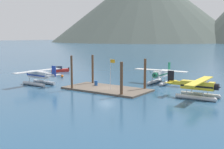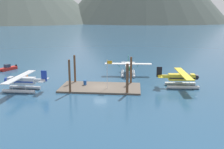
# 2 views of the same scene
# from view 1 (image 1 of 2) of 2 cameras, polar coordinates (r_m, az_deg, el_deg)

# --- Properties ---
(ground_plane) EXTENTS (1200.00, 1200.00, 0.00)m
(ground_plane) POSITION_cam_1_polar(r_m,az_deg,el_deg) (49.05, -1.09, -3.07)
(ground_plane) COLOR navy
(dock_platform) EXTENTS (14.63, 7.18, 0.30)m
(dock_platform) POSITION_cam_1_polar(r_m,az_deg,el_deg) (49.02, -1.09, -2.90)
(dock_platform) COLOR brown
(dock_platform) RESTS_ON ground
(piling_near_left) EXTENTS (0.36, 0.36, 5.88)m
(piling_near_left) POSITION_cam_1_polar(r_m,az_deg,el_deg) (49.01, -8.01, 0.33)
(piling_near_left) COLOR brown
(piling_near_left) RESTS_ON ground
(piling_near_right) EXTENTS (0.45, 0.45, 5.28)m
(piling_near_right) POSITION_cam_1_polar(r_m,az_deg,el_deg) (43.33, 1.90, -0.94)
(piling_near_right) COLOR brown
(piling_near_right) RESTS_ON ground
(piling_far_left) EXTENTS (0.40, 0.40, 5.62)m
(piling_far_left) POSITION_cam_1_polar(r_m,az_deg,el_deg) (54.34, -3.87, 0.95)
(piling_far_left) COLOR brown
(piling_far_left) RESTS_ON ground
(piling_far_right) EXTENTS (0.42, 0.42, 5.36)m
(piling_far_right) POSITION_cam_1_polar(r_m,az_deg,el_deg) (48.64, 6.57, -0.01)
(piling_far_right) COLOR brown
(piling_far_right) RESTS_ON ground
(flagpole) EXTENTS (0.95, 0.10, 5.21)m
(flagpole) POSITION_cam_1_polar(r_m,az_deg,el_deg) (47.04, -0.21, 0.90)
(flagpole) COLOR silver
(flagpole) RESTS_ON dock_platform
(fuel_drum) EXTENTS (0.62, 0.62, 0.88)m
(fuel_drum) POSITION_cam_1_polar(r_m,az_deg,el_deg) (51.57, -3.21, -1.72)
(fuel_drum) COLOR #1E4C99
(fuel_drum) RESTS_ON dock_platform
(mooring_buoy) EXTENTS (0.62, 0.62, 0.62)m
(mooring_buoy) POSITION_cam_1_polar(r_m,az_deg,el_deg) (64.88, -9.87, -0.30)
(mooring_buoy) COLOR orange
(mooring_buoy) RESTS_ON ground
(mountain_ridge_west_peak) EXTENTS (330.47, 330.47, 128.97)m
(mountain_ridge_west_peak) POSITION_cam_1_polar(r_m,az_deg,el_deg) (528.47, 6.59, 13.48)
(mountain_ridge_west_peak) COLOR #424C47
(mountain_ridge_west_peak) RESTS_ON ground
(seaplane_white_bow_right) EXTENTS (10.44, 7.98, 3.84)m
(seaplane_white_bow_right) POSITION_cam_1_polar(r_m,az_deg,el_deg) (56.09, 9.67, -0.21)
(seaplane_white_bow_right) COLOR #B7BABF
(seaplane_white_bow_right) RESTS_ON ground
(seaplane_silver_port_aft) EXTENTS (7.98, 10.43, 3.84)m
(seaplane_silver_port_aft) POSITION_cam_1_polar(r_m,az_deg,el_deg) (55.76, -14.35, -0.38)
(seaplane_silver_port_aft) COLOR #B7BABF
(seaplane_silver_port_aft) RESTS_ON ground
(seaplane_yellow_stbd_fwd) EXTENTS (7.98, 10.45, 3.84)m
(seaplane_yellow_stbd_fwd) POSITION_cam_1_polar(r_m,az_deg,el_deg) (43.98, 16.67, -2.53)
(seaplane_yellow_stbd_fwd) COLOR #B7BABF
(seaplane_yellow_stbd_fwd) RESTS_ON ground
(boat_red_open_west) EXTENTS (3.17, 4.52, 1.50)m
(boat_red_open_west) POSITION_cam_1_polar(r_m,az_deg,el_deg) (75.39, -10.32, 0.90)
(boat_red_open_west) COLOR #B2231E
(boat_red_open_west) RESTS_ON ground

